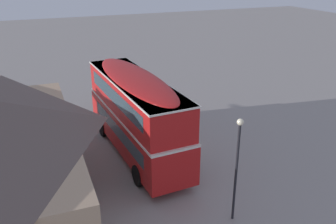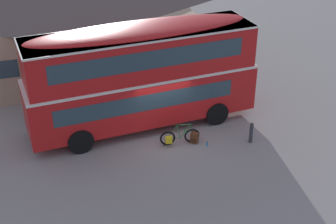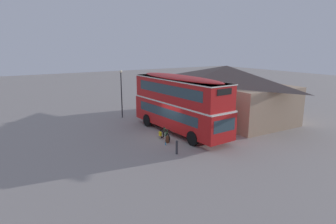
{
  "view_description": "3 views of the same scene",
  "coord_description": "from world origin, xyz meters",
  "px_view_note": "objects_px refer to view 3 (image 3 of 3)",
  "views": [
    {
      "loc": [
        -18.83,
        6.78,
        10.45
      ],
      "look_at": [
        -0.74,
        -0.59,
        2.38
      ],
      "focal_mm": 38.66,
      "sensor_mm": 36.0,
      "label": 1
    },
    {
      "loc": [
        -5.61,
        -17.42,
        11.47
      ],
      "look_at": [
        0.03,
        -0.45,
        1.5
      ],
      "focal_mm": 51.82,
      "sensor_mm": 36.0,
      "label": 2
    },
    {
      "loc": [
        18.67,
        -11.72,
        7.16
      ],
      "look_at": [
        0.82,
        -0.67,
        2.28
      ],
      "focal_mm": 30.77,
      "sensor_mm": 36.0,
      "label": 3
    }
  ],
  "objects_px": {
    "backpack_on_ground": "(168,139)",
    "water_bottle_blue_sports": "(166,144)",
    "kerb_bollard": "(177,147)",
    "double_decker_bus": "(180,102)",
    "street_lamp": "(121,89)",
    "touring_bicycle": "(164,135)"
  },
  "relations": [
    {
      "from": "double_decker_bus",
      "to": "touring_bicycle",
      "type": "distance_m",
      "value": 3.23
    },
    {
      "from": "double_decker_bus",
      "to": "kerb_bollard",
      "type": "xyz_separation_m",
      "value": [
        4.04,
        -2.92,
        -2.15
      ]
    },
    {
      "from": "kerb_bollard",
      "to": "double_decker_bus",
      "type": "bearing_deg",
      "value": 144.11
    },
    {
      "from": "double_decker_bus",
      "to": "kerb_bollard",
      "type": "bearing_deg",
      "value": -35.89
    },
    {
      "from": "double_decker_bus",
      "to": "street_lamp",
      "type": "xyz_separation_m",
      "value": [
        -7.3,
        -2.06,
        0.31
      ]
    },
    {
      "from": "water_bottle_blue_sports",
      "to": "kerb_bollard",
      "type": "height_order",
      "value": "kerb_bollard"
    },
    {
      "from": "double_decker_bus",
      "to": "touring_bicycle",
      "type": "bearing_deg",
      "value": -64.38
    },
    {
      "from": "street_lamp",
      "to": "touring_bicycle",
      "type": "bearing_deg",
      "value": -0.12
    },
    {
      "from": "backpack_on_ground",
      "to": "kerb_bollard",
      "type": "distance_m",
      "value": 2.47
    },
    {
      "from": "touring_bicycle",
      "to": "backpack_on_ground",
      "type": "relative_size",
      "value": 3.19
    },
    {
      "from": "double_decker_bus",
      "to": "street_lamp",
      "type": "height_order",
      "value": "street_lamp"
    },
    {
      "from": "backpack_on_ground",
      "to": "street_lamp",
      "type": "xyz_separation_m",
      "value": [
        -8.98,
        0.13,
        2.67
      ]
    },
    {
      "from": "touring_bicycle",
      "to": "water_bottle_blue_sports",
      "type": "distance_m",
      "value": 1.27
    },
    {
      "from": "double_decker_bus",
      "to": "street_lamp",
      "type": "relative_size",
      "value": 2.16
    },
    {
      "from": "street_lamp",
      "to": "backpack_on_ground",
      "type": "bearing_deg",
      "value": -0.85
    },
    {
      "from": "backpack_on_ground",
      "to": "street_lamp",
      "type": "relative_size",
      "value": 0.11
    },
    {
      "from": "street_lamp",
      "to": "kerb_bollard",
      "type": "bearing_deg",
      "value": -4.35
    },
    {
      "from": "touring_bicycle",
      "to": "street_lamp",
      "type": "bearing_deg",
      "value": 179.88
    },
    {
      "from": "double_decker_bus",
      "to": "water_bottle_blue_sports",
      "type": "bearing_deg",
      "value": -51.26
    },
    {
      "from": "double_decker_bus",
      "to": "water_bottle_blue_sports",
      "type": "xyz_separation_m",
      "value": [
        2.11,
        -2.63,
        -2.53
      ]
    },
    {
      "from": "backpack_on_ground",
      "to": "water_bottle_blue_sports",
      "type": "distance_m",
      "value": 0.63
    },
    {
      "from": "backpack_on_ground",
      "to": "kerb_bollard",
      "type": "height_order",
      "value": "kerb_bollard"
    }
  ]
}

